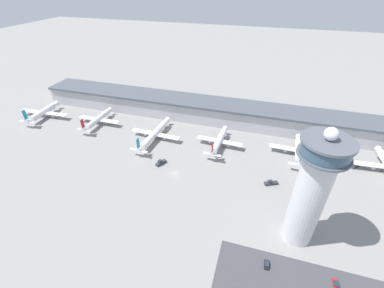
{
  "coord_description": "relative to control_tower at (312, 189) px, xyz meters",
  "views": [
    {
      "loc": [
        42.86,
        -106.86,
        98.34
      ],
      "look_at": [
        4.53,
        20.8,
        8.25
      ],
      "focal_mm": 24.0,
      "sensor_mm": 36.0,
      "label": 1
    }
  ],
  "objects": [
    {
      "name": "airplane_gate_echo",
      "position": [
        3.17,
        63.16,
        -23.92
      ],
      "size": [
        36.22,
        34.69,
        13.62
      ],
      "color": "white",
      "rests_on": "ground"
    },
    {
      "name": "car_white_wagon",
      "position": [
        -11.51,
        -18.41,
        -27.71
      ],
      "size": [
        1.91,
        4.13,
        1.51
      ],
      "color": "black",
      "rests_on": "ground"
    },
    {
      "name": "airplane_gate_alpha",
      "position": [
        -190.43,
        59.15,
        -23.59
      ],
      "size": [
        40.89,
        35.38,
        14.53
      ],
      "color": "white",
      "rests_on": "ground"
    },
    {
      "name": "terminal_building",
      "position": [
        -66.4,
        94.24,
        -20.48
      ],
      "size": [
        271.09,
        25.0,
        15.44
      ],
      "color": "#B2B2B7",
      "rests_on": "ground"
    },
    {
      "name": "service_truck_baggage",
      "position": [
        -77.29,
        30.12,
        -27.22
      ],
      "size": [
        5.32,
        7.17,
        3.1
      ],
      "color": "black",
      "rests_on": "ground"
    },
    {
      "name": "ground_plane",
      "position": [
        -66.4,
        24.24,
        -28.3
      ],
      "size": [
        1000.0,
        1000.0,
        0.0
      ],
      "primitive_type": "plane",
      "color": "gray"
    },
    {
      "name": "airplane_gate_charlie",
      "position": [
        -92.13,
        55.18,
        -24.08
      ],
      "size": [
        36.07,
        45.39,
        13.29
      ],
      "color": "white",
      "rests_on": "ground"
    },
    {
      "name": "service_truck_catering",
      "position": [
        -11.95,
        30.9,
        -27.33
      ],
      "size": [
        7.69,
        5.24,
        2.78
      ],
      "color": "black",
      "rests_on": "ground"
    },
    {
      "name": "airplane_gate_bravo",
      "position": [
        -141.86,
        61.88,
        -23.75
      ],
      "size": [
        33.15,
        35.65,
        12.91
      ],
      "color": "silver",
      "rests_on": "ground"
    },
    {
      "name": "service_truck_fuel",
      "position": [
        36.47,
        61.92,
        -27.22
      ],
      "size": [
        6.54,
        7.07,
        3.09
      ],
      "color": "black",
      "rests_on": "ground"
    },
    {
      "name": "control_tower",
      "position": [
        0.0,
        0.0,
        0.0
      ],
      "size": [
        18.47,
        18.47,
        55.82
      ],
      "color": "silver",
      "rests_on": "ground"
    },
    {
      "name": "car_silver_sedan",
      "position": [
        13.91,
        -18.89,
        -27.77
      ],
      "size": [
        2.0,
        4.59,
        1.36
      ],
      "color": "black",
      "rests_on": "ground"
    },
    {
      "name": "airplane_gate_delta",
      "position": [
        -47.17,
        58.76,
        -23.61
      ],
      "size": [
        30.88,
        35.39,
        13.51
      ],
      "color": "silver",
      "rests_on": "ground"
    }
  ]
}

